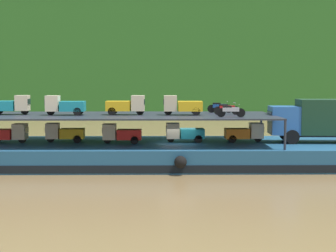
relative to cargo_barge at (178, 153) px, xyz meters
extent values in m
plane|color=brown|center=(0.00, 0.03, -0.75)|extent=(400.00, 400.00, 0.00)
cube|color=#286023|center=(0.00, 69.54, 17.81)|extent=(131.53, 32.30, 37.12)
cube|color=navy|center=(0.00, 0.03, 0.00)|extent=(30.37, 8.71, 1.50)
cube|color=black|center=(0.00, -4.35, -0.40)|extent=(29.76, 0.06, 0.50)
sphere|color=black|center=(0.00, -4.57, 0.10)|extent=(0.79, 0.79, 0.79)
cube|color=#285BA3|center=(7.59, 0.18, 2.35)|extent=(2.10, 2.28, 2.00)
cube|color=#192833|center=(6.56, 0.23, 2.70)|extent=(0.15, 1.84, 0.60)
cube|color=#193823|center=(10.98, 0.02, 2.60)|extent=(4.90, 2.52, 2.50)
cube|color=black|center=(10.98, 0.02, 1.30)|extent=(6.86, 1.70, 0.20)
cylinder|color=black|center=(8.03, 1.17, 1.25)|extent=(1.01, 0.33, 1.00)
cylinder|color=black|center=(7.94, -0.85, 1.25)|extent=(1.01, 0.33, 1.00)
cylinder|color=#232833|center=(6.70, 3.90, 1.75)|extent=(0.16, 0.16, 2.00)
cylinder|color=#232833|center=(6.70, -3.85, 1.75)|extent=(0.16, 0.16, 2.00)
cube|color=#232833|center=(-3.80, 0.03, 2.70)|extent=(21.17, 7.91, 0.10)
cube|color=red|center=(-12.65, 0.00, 1.38)|extent=(1.73, 1.25, 0.70)
cube|color=beige|center=(-11.26, -0.04, 1.58)|extent=(0.93, 1.02, 1.10)
cube|color=#19232D|center=(-10.79, -0.05, 1.69)|extent=(0.06, 0.85, 0.38)
cylinder|color=black|center=(-11.11, -0.04, 1.03)|extent=(0.56, 0.16, 0.56)
cube|color=gold|center=(-7.63, 0.45, 1.38)|extent=(1.76, 1.29, 0.70)
cube|color=beige|center=(-9.03, 0.37, 1.58)|extent=(0.95, 1.05, 1.10)
cube|color=#19232D|center=(-9.50, 0.35, 1.69)|extent=(0.09, 0.85, 0.38)
cylinder|color=black|center=(-9.18, 0.37, 1.03)|extent=(0.57, 0.17, 0.56)
cylinder|color=black|center=(-7.26, 1.00, 1.03)|extent=(0.57, 0.17, 0.56)
cylinder|color=black|center=(-7.20, -0.06, 1.03)|extent=(0.57, 0.17, 0.56)
cube|color=red|center=(-3.47, -0.27, 1.38)|extent=(1.70, 1.20, 0.70)
cube|color=beige|center=(-4.87, -0.27, 1.58)|extent=(0.90, 1.00, 1.10)
cube|color=#19232D|center=(-5.34, -0.27, 1.69)|extent=(0.04, 0.85, 0.38)
cylinder|color=black|center=(-5.02, -0.27, 1.03)|extent=(0.56, 0.14, 0.56)
cylinder|color=black|center=(-3.07, 0.26, 1.03)|extent=(0.56, 0.14, 0.56)
cylinder|color=black|center=(-3.07, -0.80, 1.03)|extent=(0.56, 0.14, 0.56)
cube|color=teal|center=(1.01, 0.39, 1.38)|extent=(1.75, 1.28, 0.70)
cube|color=beige|center=(-0.39, 0.32, 1.58)|extent=(0.95, 1.04, 1.10)
cube|color=#19232D|center=(-0.86, 0.30, 1.69)|extent=(0.08, 0.85, 0.38)
cylinder|color=black|center=(-0.54, 0.32, 1.03)|extent=(0.57, 0.17, 0.56)
cylinder|color=black|center=(1.39, 0.94, 1.03)|extent=(0.57, 0.17, 0.56)
cylinder|color=black|center=(1.44, -0.12, 1.03)|extent=(0.57, 0.17, 0.56)
cube|color=orange|center=(4.25, 0.36, 1.38)|extent=(1.73, 1.24, 0.70)
cube|color=beige|center=(5.65, 0.39, 1.58)|extent=(0.92, 1.02, 1.10)
cube|color=#19232D|center=(6.12, 0.40, 1.69)|extent=(0.06, 0.85, 0.38)
cylinder|color=black|center=(5.80, 0.39, 1.03)|extent=(0.56, 0.15, 0.56)
cylinder|color=black|center=(3.86, -0.18, 1.03)|extent=(0.56, 0.15, 0.56)
cylinder|color=black|center=(3.84, 0.88, 1.03)|extent=(0.56, 0.15, 0.56)
cube|color=teal|center=(-12.57, 0.40, 3.38)|extent=(1.75, 1.27, 0.70)
cube|color=beige|center=(-11.17, 0.46, 3.58)|extent=(0.94, 1.04, 1.10)
cube|color=#19232D|center=(-10.70, 0.48, 3.69)|extent=(0.08, 0.85, 0.38)
cylinder|color=black|center=(-11.02, 0.47, 3.03)|extent=(0.57, 0.16, 0.56)
cube|color=teal|center=(-7.45, -0.23, 3.38)|extent=(1.71, 1.21, 0.70)
cube|color=beige|center=(-8.85, -0.24, 3.58)|extent=(0.91, 1.01, 1.10)
cube|color=#19232D|center=(-9.32, -0.24, 3.69)|extent=(0.05, 0.85, 0.38)
cylinder|color=black|center=(-9.00, -0.24, 3.03)|extent=(0.56, 0.14, 0.56)
cylinder|color=black|center=(-7.06, 0.31, 3.03)|extent=(0.56, 0.14, 0.56)
cylinder|color=black|center=(-7.05, -0.75, 3.03)|extent=(0.56, 0.14, 0.56)
cube|color=gold|center=(-4.27, 0.06, 3.38)|extent=(1.73, 1.24, 0.70)
cube|color=beige|center=(-2.87, 0.03, 3.58)|extent=(0.92, 1.02, 1.10)
cube|color=#19232D|center=(-2.40, 0.02, 3.69)|extent=(0.06, 0.85, 0.38)
cylinder|color=black|center=(-2.72, 0.03, 3.03)|extent=(0.56, 0.15, 0.56)
cylinder|color=black|center=(-4.68, -0.46, 3.03)|extent=(0.56, 0.15, 0.56)
cylinder|color=black|center=(-4.66, 0.60, 3.03)|extent=(0.56, 0.15, 0.56)
cube|color=gold|center=(0.83, -0.21, 3.38)|extent=(1.71, 1.21, 0.70)
cube|color=#C6B793|center=(-0.57, -0.22, 3.58)|extent=(0.90, 1.00, 1.10)
cube|color=#19232D|center=(-1.04, -0.22, 3.69)|extent=(0.04, 0.85, 0.38)
cylinder|color=black|center=(-0.72, -0.22, 3.03)|extent=(0.56, 0.14, 0.56)
cylinder|color=black|center=(1.23, 0.32, 3.03)|extent=(0.56, 0.14, 0.56)
cylinder|color=black|center=(1.23, -0.74, 3.03)|extent=(0.56, 0.14, 0.56)
cylinder|color=black|center=(4.07, -2.43, 3.05)|extent=(0.61, 0.17, 0.60)
cylinder|color=black|center=(2.78, -2.27, 3.05)|extent=(0.61, 0.17, 0.60)
cube|color=#B7B7BC|center=(3.43, -2.35, 3.27)|extent=(1.12, 0.33, 0.28)
cube|color=black|center=(3.18, -2.32, 3.45)|extent=(0.62, 0.27, 0.12)
cylinder|color=#B2B2B7|center=(3.97, -2.42, 3.60)|extent=(0.11, 0.55, 0.04)
cylinder|color=black|center=(4.11, 0.11, 3.05)|extent=(0.61, 0.18, 0.60)
cylinder|color=black|center=(2.82, -0.06, 3.05)|extent=(0.61, 0.18, 0.60)
cube|color=#B21919|center=(3.46, 0.03, 3.27)|extent=(1.12, 0.34, 0.28)
cube|color=black|center=(3.21, -0.01, 3.45)|extent=(0.62, 0.28, 0.12)
cylinder|color=#B2B2B7|center=(4.01, 0.10, 3.60)|extent=(0.11, 0.55, 0.04)
cylinder|color=black|center=(3.89, 2.36, 3.05)|extent=(0.61, 0.14, 0.60)
cylinder|color=black|center=(2.59, 2.44, 3.05)|extent=(0.61, 0.14, 0.60)
cube|color=#1E4C99|center=(3.24, 2.40, 3.27)|extent=(1.11, 0.27, 0.28)
cube|color=black|center=(2.99, 2.42, 3.45)|extent=(0.61, 0.24, 0.12)
cylinder|color=#B2B2B7|center=(3.79, 2.37, 3.60)|extent=(0.08, 0.55, 0.04)
camera|label=1|loc=(-1.12, -35.54, 5.17)|focal=53.60mm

